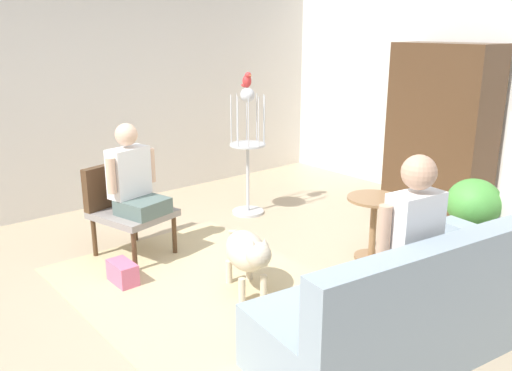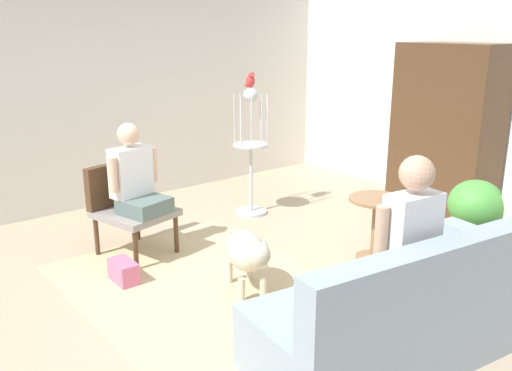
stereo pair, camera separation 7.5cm
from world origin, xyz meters
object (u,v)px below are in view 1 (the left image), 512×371
at_px(person_on_armchair, 133,178).
at_px(armoire_cabinet, 441,129).
at_px(round_end_table, 373,220).
at_px(dog, 247,252).
at_px(handbag, 123,273).
at_px(potted_plant, 472,219).
at_px(armchair, 124,203).
at_px(parrot, 247,80).
at_px(couch, 408,311).
at_px(person_on_couch, 408,237).
at_px(bird_cage_stand, 248,152).

distance_m(person_on_armchair, armoire_cabinet, 3.47).
height_order(round_end_table, dog, round_end_table).
bearing_deg(handbag, person_on_armchair, 139.77).
bearing_deg(dog, potted_plant, 57.97).
relative_size(armchair, round_end_table, 1.41).
bearing_deg(armoire_cabinet, potted_plant, -49.50).
bearing_deg(parrot, couch, -18.76).
distance_m(round_end_table, armoire_cabinet, 1.85).
height_order(couch, round_end_table, couch).
bearing_deg(handbag, dog, 41.05).
xyz_separation_m(couch, person_on_armchair, (-2.54, -0.58, 0.44)).
relative_size(couch, parrot, 12.01).
bearing_deg(parrot, round_end_table, 2.50).
relative_size(armchair, potted_plant, 0.95).
relative_size(couch, dog, 2.62).
xyz_separation_m(couch, round_end_table, (-1.10, 1.03, 0.07)).
bearing_deg(handbag, couch, 24.27).
bearing_deg(dog, person_on_armchair, -165.31).
bearing_deg(person_on_couch, armoire_cabinet, 118.73).
xyz_separation_m(round_end_table, potted_plant, (0.77, 0.28, 0.16)).
bearing_deg(couch, bird_cage_stand, 161.20).
bearing_deg(armchair, armoire_cabinet, 71.16).
bearing_deg(couch, potted_plant, 104.07).
bearing_deg(armoire_cabinet, armchair, -108.84).
xyz_separation_m(person_on_couch, dog, (-1.28, -0.24, -0.46)).
relative_size(armchair, armoire_cabinet, 0.44).
distance_m(round_end_table, potted_plant, 0.84).
distance_m(bird_cage_stand, handbag, 2.13).
xyz_separation_m(round_end_table, bird_cage_stand, (-1.71, -0.08, 0.34)).
relative_size(round_end_table, handbag, 2.02).
height_order(potted_plant, handbag, potted_plant).
bearing_deg(armchair, bird_cage_stand, 94.50).
bearing_deg(potted_plant, armchair, -140.69).
distance_m(person_on_couch, dog, 1.38).
relative_size(person_on_armchair, bird_cage_stand, 0.57).
bearing_deg(person_on_couch, person_on_armchair, -167.41).
distance_m(bird_cage_stand, parrot, 0.78).
xyz_separation_m(person_on_armchair, handbag, (0.44, -0.37, -0.65)).
bearing_deg(round_end_table, bird_cage_stand, -177.49).
xyz_separation_m(parrot, potted_plant, (2.49, 0.36, -0.96)).
bearing_deg(handbag, potted_plant, 51.87).
xyz_separation_m(armchair, round_end_table, (1.59, 1.65, -0.11)).
height_order(armchair, armoire_cabinet, armoire_cabinet).
bearing_deg(person_on_couch, potted_plant, 102.53).
relative_size(armoire_cabinet, handbag, 6.43).
distance_m(person_on_armchair, potted_plant, 2.92).
relative_size(bird_cage_stand, parrot, 8.37).
height_order(person_on_couch, potted_plant, person_on_couch).
height_order(round_end_table, handbag, round_end_table).
bearing_deg(person_on_armchair, parrot, 100.30).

